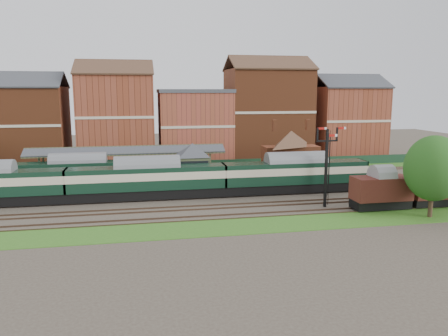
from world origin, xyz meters
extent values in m
plane|color=#473D33|center=(0.00, 0.00, 0.00)|extent=(160.00, 160.00, 0.00)
cube|color=#2D6619|center=(0.00, 16.00, 0.03)|extent=(90.00, 4.50, 0.06)
cube|color=#2D6619|center=(0.00, -12.00, 0.03)|extent=(90.00, 5.00, 0.06)
cube|color=#193823|center=(0.00, 18.00, 0.75)|extent=(90.00, 0.12, 1.50)
cube|color=#2D2D2D|center=(-5.00, 9.75, 0.50)|extent=(55.00, 3.40, 1.00)
cube|color=#5B6F4F|center=(-3.00, 3.25, 1.20)|extent=(3.40, 3.20, 2.40)
cube|color=#43482D|center=(-3.00, 3.25, 3.40)|extent=(3.60, 3.40, 2.00)
pyramid|color=#383A3F|center=(-3.00, 3.25, 5.20)|extent=(5.40, 5.40, 1.60)
cube|color=brown|center=(5.00, 3.25, 1.10)|extent=(3.00, 2.40, 2.20)
cube|color=#4C3323|center=(5.00, 2.60, 2.55)|extent=(3.20, 1.34, 0.79)
cube|color=#4C3323|center=(5.00, 3.90, 2.55)|extent=(3.20, 1.34, 0.79)
cube|color=brown|center=(12.00, 9.75, 2.75)|extent=(8.00, 3.00, 3.50)
pyramid|color=#4C3323|center=(12.00, 9.75, 5.60)|extent=(8.10, 8.10, 2.20)
cube|color=brown|center=(9.50, 9.75, 6.10)|extent=(0.60, 0.60, 1.60)
cube|color=brown|center=(14.50, 9.75, 6.10)|extent=(0.60, 0.60, 1.60)
cube|color=#43482D|center=(-22.00, 8.45, 2.70)|extent=(0.22, 0.22, 3.40)
cube|color=#43482D|center=(0.00, 11.05, 2.70)|extent=(0.22, 0.22, 3.40)
cube|color=#383A3F|center=(-11.00, 8.80, 4.60)|extent=(26.00, 1.99, 0.90)
cube|color=#383A3F|center=(-11.00, 10.70, 4.60)|extent=(26.00, 1.99, 0.90)
cube|color=#43482D|center=(-11.00, 9.75, 4.98)|extent=(26.00, 0.20, 0.20)
cube|color=black|center=(12.00, -2.50, 4.00)|extent=(0.25, 0.25, 8.00)
cube|color=black|center=(12.00, -2.50, 6.60)|extent=(2.60, 0.18, 0.18)
cube|color=#B2140F|center=(11.35, -2.50, 8.05)|extent=(1.10, 0.08, 0.25)
cube|color=#B2140F|center=(13.75, -2.50, 8.05)|extent=(1.10, 0.08, 0.25)
cube|color=black|center=(10.00, -7.00, 4.00)|extent=(0.25, 0.25, 8.00)
cube|color=#B2140F|center=(10.55, -7.00, 7.70)|extent=(1.10, 0.08, 0.25)
cube|color=brown|center=(-28.00, 25.00, 6.50)|extent=(14.00, 10.00, 13.00)
cube|color=brown|center=(-13.00, 25.00, 7.50)|extent=(12.00, 10.00, 15.00)
cube|color=#984131|center=(0.00, 25.00, 6.00)|extent=(12.00, 10.00, 12.00)
cube|color=brown|center=(13.00, 25.00, 8.00)|extent=(14.00, 10.00, 16.00)
cube|color=brown|center=(28.00, 25.00, 6.50)|extent=(12.00, 10.00, 13.00)
cube|color=black|center=(-8.58, 0.00, 0.70)|extent=(17.77, 2.49, 1.09)
cube|color=black|center=(-8.58, 0.00, 2.53)|extent=(17.77, 2.76, 2.57)
cube|color=beige|center=(-8.58, 0.00, 2.84)|extent=(17.79, 2.80, 0.89)
cube|color=slate|center=(-8.58, 0.00, 3.96)|extent=(17.77, 2.76, 0.59)
cube|color=black|center=(9.19, 0.00, 0.70)|extent=(17.77, 2.49, 1.09)
cube|color=black|center=(9.19, 0.00, 2.53)|extent=(17.77, 2.76, 2.57)
cube|color=beige|center=(9.19, 0.00, 2.84)|extent=(17.79, 2.80, 0.89)
cube|color=slate|center=(9.19, 0.00, 3.96)|extent=(17.77, 2.76, 0.59)
cube|color=black|center=(-16.94, 6.50, 0.67)|extent=(16.57, 2.32, 1.01)
cube|color=black|center=(-16.94, 6.50, 2.37)|extent=(16.57, 2.58, 2.39)
cube|color=beige|center=(-16.94, 6.50, 2.66)|extent=(16.59, 2.62, 0.83)
cube|color=slate|center=(-16.94, 6.50, 3.71)|extent=(16.57, 2.58, 0.55)
cube|color=black|center=(15.35, -9.00, 0.61)|extent=(6.04, 2.22, 0.91)
cube|color=#461416|center=(15.35, -9.00, 2.27)|extent=(6.04, 2.62, 2.42)
cube|color=gray|center=(15.35, -9.00, 3.60)|extent=(6.04, 2.62, 0.44)
cube|color=black|center=(21.64, -9.00, 0.57)|extent=(5.41, 1.99, 0.81)
cube|color=#461416|center=(21.64, -9.00, 2.05)|extent=(5.41, 2.34, 2.16)
cube|color=gray|center=(21.64, -9.00, 3.24)|extent=(5.41, 2.34, 0.40)
cylinder|color=#382619|center=(18.55, -12.69, 1.89)|extent=(0.44, 0.44, 3.79)
ellipsoid|color=#255117|center=(18.55, -12.69, 4.92)|extent=(5.57, 5.57, 6.40)
camera|label=1|loc=(-9.26, -49.64, 12.27)|focal=35.00mm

